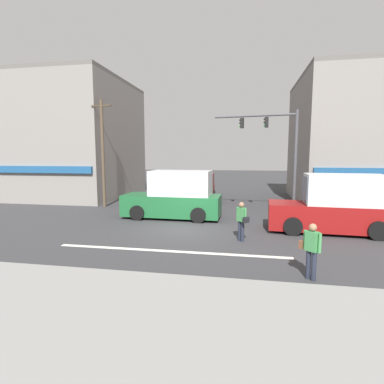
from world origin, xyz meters
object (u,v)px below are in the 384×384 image
utility_pole_near_left (103,152)px  traffic_light_mast (278,146)px  box_truck_approaching_near (175,197)px  van_waiting_far (201,188)px  box_truck_crossing_center (335,206)px  utility_pole_far_right (320,146)px  pedestrian_mid_crossing (242,219)px  pedestrian_foreground_with_bag (311,248)px

utility_pole_near_left → traffic_light_mast: (11.64, -1.16, 0.34)m
box_truck_approaching_near → van_waiting_far: 6.90m
traffic_light_mast → box_truck_crossing_center: size_ratio=1.09×
van_waiting_far → box_truck_crossing_center: bearing=-49.1°
utility_pole_near_left → van_waiting_far: (6.35, 4.00, -2.83)m
utility_pole_near_left → box_truck_crossing_center: bearing=-18.9°
utility_pole_near_left → utility_pole_far_right: (14.78, 2.47, 0.43)m
pedestrian_mid_crossing → van_waiting_far: bearing=106.8°
van_waiting_far → box_truck_approaching_near: bearing=-94.4°
utility_pole_near_left → box_truck_crossing_center: utility_pole_near_left is taller
traffic_light_mast → utility_pole_far_right: bearing=49.1°
utility_pole_near_left → pedestrian_foreground_with_bag: (11.71, -10.63, -2.88)m
utility_pole_near_left → pedestrian_foreground_with_bag: utility_pole_near_left is taller
box_truck_approaching_near → box_truck_crossing_center: same height
utility_pole_near_left → box_truck_approaching_near: bearing=-26.3°
box_truck_crossing_center → box_truck_approaching_near: bearing=166.8°
van_waiting_far → pedestrian_foreground_with_bag: (5.36, -14.63, -0.05)m
pedestrian_mid_crossing → pedestrian_foreground_with_bag: bearing=-60.6°
box_truck_crossing_center → pedestrian_foreground_with_bag: (-2.24, -5.84, -0.30)m
utility_pole_far_right → box_truck_approaching_near: (-8.96, -5.35, -3.02)m
van_waiting_far → pedestrian_mid_crossing: size_ratio=2.80×
traffic_light_mast → pedestrian_foreground_with_bag: (0.06, -9.48, -3.22)m
box_truck_approaching_near → utility_pole_far_right: bearing=30.8°
utility_pole_near_left → box_truck_approaching_near: size_ratio=1.31×
utility_pole_far_right → box_truck_crossing_center: size_ratio=1.44×
van_waiting_far → pedestrian_mid_crossing: van_waiting_far is taller
utility_pole_far_right → pedestrian_foreground_with_bag: size_ratio=4.93×
box_truck_approaching_near → pedestrian_mid_crossing: size_ratio=3.38×
pedestrian_foreground_with_bag → pedestrian_mid_crossing: (-2.04, 3.62, 0.00)m
box_truck_approaching_near → utility_pole_near_left: bearing=153.7°
traffic_light_mast → van_waiting_far: traffic_light_mast is taller
traffic_light_mast → pedestrian_mid_crossing: bearing=-108.6°
utility_pole_far_right → pedestrian_mid_crossing: size_ratio=4.93×
traffic_light_mast → box_truck_approaching_near: (-5.82, -1.73, -2.92)m
utility_pole_far_right → van_waiting_far: size_ratio=1.76×
box_truck_approaching_near → pedestrian_mid_crossing: (3.84, -4.13, -0.30)m
box_truck_approaching_near → pedestrian_mid_crossing: bearing=-47.1°
utility_pole_near_left → pedestrian_mid_crossing: bearing=-36.0°
pedestrian_foreground_with_bag → utility_pole_near_left: bearing=137.7°
utility_pole_near_left → box_truck_crossing_center: size_ratio=1.29×
van_waiting_far → pedestrian_foreground_with_bag: bearing=-69.9°
utility_pole_far_right → box_truck_approaching_near: utility_pole_far_right is taller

